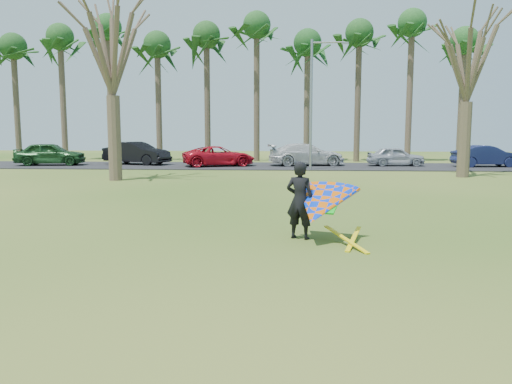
# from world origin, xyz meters

# --- Properties ---
(ground) EXTENTS (100.00, 100.00, 0.00)m
(ground) POSITION_xyz_m (0.00, 0.00, 0.00)
(ground) COLOR #1A4A10
(ground) RESTS_ON ground
(parking_strip) EXTENTS (46.00, 7.00, 0.06)m
(parking_strip) POSITION_xyz_m (0.00, 25.00, 0.03)
(parking_strip) COLOR black
(parking_strip) RESTS_ON ground
(palm_0) EXTENTS (4.84, 4.84, 10.84)m
(palm_0) POSITION_xyz_m (-22.00, 31.00, 9.17)
(palm_0) COLOR #463A2A
(palm_0) RESTS_ON ground
(palm_1) EXTENTS (4.84, 4.84, 11.54)m
(palm_1) POSITION_xyz_m (-18.00, 31.00, 9.85)
(palm_1) COLOR #4A3A2C
(palm_1) RESTS_ON ground
(palm_2) EXTENTS (4.84, 4.84, 12.24)m
(palm_2) POSITION_xyz_m (-14.00, 31.00, 10.52)
(palm_2) COLOR #4E3F2F
(palm_2) RESTS_ON ground
(palm_3) EXTENTS (4.84, 4.84, 10.84)m
(palm_3) POSITION_xyz_m (-10.00, 31.00, 9.17)
(palm_3) COLOR #4B3B2D
(palm_3) RESTS_ON ground
(palm_4) EXTENTS (4.84, 4.84, 11.54)m
(palm_4) POSITION_xyz_m (-6.00, 31.00, 9.85)
(palm_4) COLOR #48382B
(palm_4) RESTS_ON ground
(palm_5) EXTENTS (4.84, 4.84, 12.24)m
(palm_5) POSITION_xyz_m (-2.00, 31.00, 10.52)
(palm_5) COLOR brown
(palm_5) RESTS_ON ground
(palm_6) EXTENTS (4.84, 4.84, 10.84)m
(palm_6) POSITION_xyz_m (2.00, 31.00, 9.17)
(palm_6) COLOR brown
(palm_6) RESTS_ON ground
(palm_7) EXTENTS (4.84, 4.84, 11.54)m
(palm_7) POSITION_xyz_m (6.00, 31.00, 9.85)
(palm_7) COLOR #493B2C
(palm_7) RESTS_ON ground
(palm_8) EXTENTS (4.84, 4.84, 12.24)m
(palm_8) POSITION_xyz_m (10.00, 31.00, 10.52)
(palm_8) COLOR brown
(palm_8) RESTS_ON ground
(palm_9) EXTENTS (4.84, 4.84, 10.84)m
(palm_9) POSITION_xyz_m (14.00, 31.00, 9.17)
(palm_9) COLOR brown
(palm_9) RESTS_ON ground
(bare_tree_left) EXTENTS (6.60, 6.60, 9.70)m
(bare_tree_left) POSITION_xyz_m (-8.00, 15.00, 6.92)
(bare_tree_left) COLOR brown
(bare_tree_left) RESTS_ON ground
(bare_tree_right) EXTENTS (6.27, 6.27, 9.21)m
(bare_tree_right) POSITION_xyz_m (10.00, 18.00, 6.57)
(bare_tree_right) COLOR #463A2A
(bare_tree_right) RESTS_ON ground
(streetlight) EXTENTS (2.28, 0.18, 8.00)m
(streetlight) POSITION_xyz_m (2.16, 22.00, 4.46)
(streetlight) COLOR gray
(streetlight) RESTS_ON ground
(car_0) EXTENTS (4.94, 2.66, 1.60)m
(car_0) POSITION_xyz_m (-16.02, 24.38, 0.86)
(car_0) COLOR #1A431D
(car_0) RESTS_ON parking_strip
(car_1) EXTENTS (5.16, 3.16, 1.61)m
(car_1) POSITION_xyz_m (-10.24, 25.63, 0.86)
(car_1) COLOR black
(car_1) RESTS_ON parking_strip
(car_2) EXTENTS (5.37, 3.88, 1.36)m
(car_2) POSITION_xyz_m (-4.13, 24.38, 0.74)
(car_2) COLOR red
(car_2) RESTS_ON parking_strip
(car_3) EXTENTS (5.56, 3.07, 1.53)m
(car_3) POSITION_xyz_m (1.86, 25.41, 0.82)
(car_3) COLOR silver
(car_3) RESTS_ON parking_strip
(car_4) EXTENTS (3.90, 1.72, 1.31)m
(car_4) POSITION_xyz_m (7.97, 25.49, 0.71)
(car_4) COLOR #A7ACB5
(car_4) RESTS_ON parking_strip
(car_5) EXTENTS (4.47, 1.95, 1.43)m
(car_5) POSITION_xyz_m (13.85, 25.07, 0.77)
(car_5) COLOR #181F4A
(car_5) RESTS_ON parking_strip
(kite_flyer) EXTENTS (2.13, 2.39, 2.02)m
(kite_flyer) POSITION_xyz_m (1.41, 1.85, 0.85)
(kite_flyer) COLOR black
(kite_flyer) RESTS_ON ground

